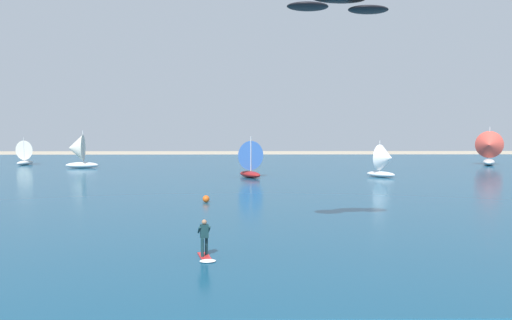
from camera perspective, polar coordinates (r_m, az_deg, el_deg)
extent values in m
cube|color=navy|center=(61.68, 0.52, -1.79)|extent=(160.00, 90.00, 0.10)
cube|color=red|center=(25.12, -5.32, -9.81)|extent=(0.75, 1.46, 0.05)
cylinder|color=#143338|center=(24.83, -5.54, -8.96)|extent=(0.14, 0.14, 0.80)
cylinder|color=#143338|center=(25.22, -5.12, -8.76)|extent=(0.14, 0.14, 0.80)
cube|color=#143338|center=(24.88, -5.34, -7.29)|extent=(0.40, 0.30, 0.60)
sphere|color=#9E7051|center=(24.81, -5.34, -6.36)|extent=(0.22, 0.22, 0.22)
cylinder|color=#143338|center=(24.92, -5.87, -7.16)|extent=(0.20, 0.51, 0.39)
cylinder|color=#143338|center=(24.98, -4.86, -7.12)|extent=(0.20, 0.51, 0.39)
ellipsoid|color=white|center=(24.21, -4.98, -10.29)|extent=(0.82, 0.75, 0.08)
ellipsoid|color=black|center=(27.84, 5.33, 15.44)|extent=(2.37, 2.09, 0.33)
ellipsoid|color=black|center=(29.00, 11.46, 14.91)|extent=(2.37, 2.09, 0.33)
ellipsoid|color=silver|center=(86.14, -22.66, -0.26)|extent=(1.93, 3.50, 0.62)
cylinder|color=silver|center=(85.91, -22.75, 1.04)|extent=(0.10, 0.10, 3.32)
cone|color=silver|center=(86.50, -22.46, 0.96)|extent=(3.06, 2.10, 2.79)
ellipsoid|color=maroon|center=(60.88, -0.62, -1.48)|extent=(3.05, 3.96, 0.72)
cylinder|color=silver|center=(60.56, -0.53, 0.64)|extent=(0.12, 0.12, 3.82)
cone|color=#3F72CC|center=(61.29, -0.93, 0.50)|extent=(3.61, 3.05, 3.21)
ellipsoid|color=white|center=(77.41, -17.45, -0.50)|extent=(4.37, 1.95, 0.79)
cylinder|color=silver|center=(77.24, -17.35, 1.35)|extent=(0.13, 0.13, 4.23)
cone|color=silver|center=(77.41, -18.02, 1.19)|extent=(2.26, 3.74, 3.55)
ellipsoid|color=silver|center=(86.03, 22.82, -0.19)|extent=(3.37, 4.84, 0.86)
cylinder|color=silver|center=(86.12, 22.87, 1.63)|extent=(0.14, 0.14, 4.60)
cone|color=#D84C3F|center=(85.12, 22.85, 1.46)|extent=(4.35, 3.45, 3.86)
ellipsoid|color=white|center=(62.90, 12.70, -1.44)|extent=(3.31, 3.20, 0.64)
cylinder|color=silver|center=(62.83, 12.60, 0.42)|extent=(0.11, 0.11, 3.43)
cone|color=white|center=(62.47, 13.19, 0.24)|extent=(3.06, 3.13, 2.88)
sphere|color=#E55919|center=(41.95, -5.16, -4.00)|extent=(0.53, 0.53, 0.53)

